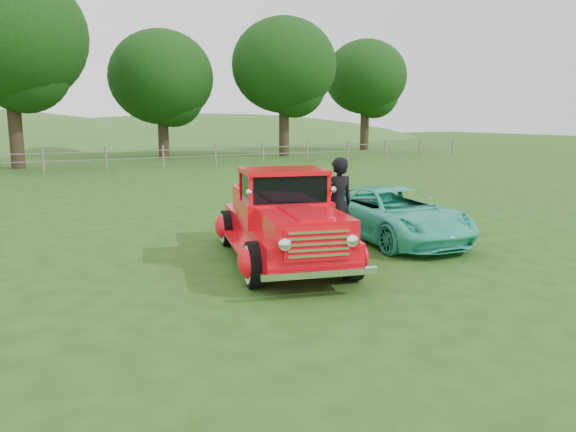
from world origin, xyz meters
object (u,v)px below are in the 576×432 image
tree_far_east (366,77)px  man (338,204)px  teal_sedan (394,214)px  tree_near_west (8,36)px  tree_mid_east (284,66)px  tree_near_east (161,77)px  red_pickup (283,220)px

tree_far_east → man: size_ratio=4.61×
teal_sedan → tree_near_west: bearing=110.8°
tree_mid_east → teal_sedan: 27.95m
tree_near_east → tree_far_east: tree_far_east is taller
tree_near_west → teal_sedan: tree_near_west is taller
red_pickup → teal_sedan: bearing=23.5°
teal_sedan → man: size_ratio=2.20×
tree_near_east → tree_mid_east: bearing=-14.0°
red_pickup → man: man is taller
tree_far_east → red_pickup: tree_far_east is taller
tree_mid_east → tree_far_east: size_ratio=1.07×
tree_near_east → man: tree_near_east is taller
tree_near_east → teal_sedan: size_ratio=1.97×
tree_mid_east → man: size_ratio=4.92×
tree_mid_east → red_pickup: tree_mid_east is taller
tree_mid_east → man: bearing=-115.2°
tree_near_east → teal_sedan: tree_near_east is taller
tree_near_west → tree_near_east: size_ratio=1.25×
tree_far_east → teal_sedan: tree_far_east is taller
man → red_pickup: bearing=15.9°
tree_near_east → man: (-4.01, -27.48, -4.29)m
tree_far_east → teal_sedan: 34.75m
red_pickup → teal_sedan: red_pickup is taller
red_pickup → tree_mid_east: bearing=76.4°
tree_near_west → man: bearing=-78.0°
tree_mid_east → teal_sedan: tree_mid_east is taller
red_pickup → man: (1.47, 0.36, 0.16)m
tree_near_west → tree_mid_east: 17.13m
tree_mid_east → red_pickup: 29.64m
tree_far_east → tree_near_west: bearing=-169.1°
tree_near_east → red_pickup: 28.73m
tree_near_west → tree_near_east: bearing=24.0°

